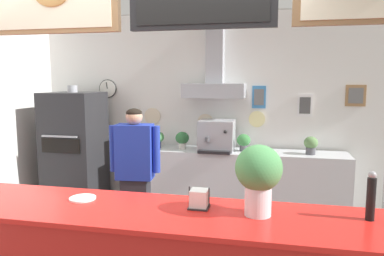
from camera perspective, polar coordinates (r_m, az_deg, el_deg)
name	(u,v)px	position (r m, az deg, el deg)	size (l,w,h in m)	color
back_wall_assembly	(202,104)	(5.33, 1.55, 3.67)	(5.09, 3.10, 2.84)	#9E9E99
back_prep_counter	(233,183)	(5.25, 6.36, -8.39)	(3.05, 0.54, 0.90)	silver
pizza_oven	(75,150)	(5.66, -17.63, -3.30)	(0.75, 0.76, 1.79)	#232326
shop_worker	(135,178)	(3.92, -8.75, -7.70)	(0.53, 0.26, 1.58)	#232328
espresso_machine	(217,136)	(5.11, 3.84, -1.19)	(0.48, 0.49, 0.42)	#A3A5AD
potted_sage	(244,141)	(5.11, 7.98, -2.04)	(0.19, 0.19, 0.24)	#4C4C51
potted_rosemary	(311,144)	(5.09, 17.89, -2.43)	(0.18, 0.18, 0.24)	#4C4C51
potted_basil	(182,139)	(5.23, -1.52, -1.69)	(0.19, 0.19, 0.24)	beige
potted_oregano	(158,138)	(5.34, -5.28, -1.55)	(0.18, 0.18, 0.24)	#4C4C51
basil_vase	(259,176)	(2.22, 10.24, -7.25)	(0.28, 0.28, 0.42)	silver
condiment_plate	(83,198)	(2.64, -16.55, -10.36)	(0.18, 0.18, 0.01)	white
pepper_grinder	(371,196)	(2.37, 25.94, -9.44)	(0.05, 0.05, 0.29)	black
napkin_holder	(199,199)	(2.36, 1.11, -10.96)	(0.13, 0.13, 0.13)	#262628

